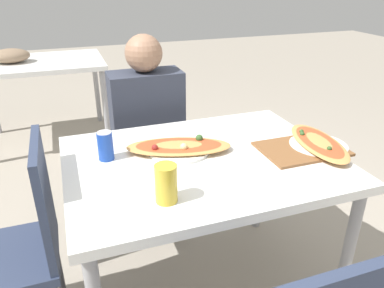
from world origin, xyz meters
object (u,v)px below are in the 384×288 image
dining_table (202,174)px  pizza_main (179,147)px  person_seated (148,121)px  chair_side_left (23,240)px  pizza_second (318,143)px  soda_can (105,146)px  drink_glass (166,184)px  chair_far_seated (145,142)px

dining_table → pizza_main: size_ratio=2.31×
dining_table → person_seated: person_seated is taller
chair_side_left → pizza_second: (1.30, -0.09, 0.27)m
soda_can → drink_glass: (0.15, -0.39, 0.01)m
dining_table → drink_glass: size_ratio=8.26×
chair_side_left → drink_glass: bearing=-118.2°
chair_far_seated → chair_side_left: size_ratio=1.00×
chair_far_seated → chair_side_left: 1.01m
chair_far_seated → pizza_main: 0.73m
person_seated → soda_can: size_ratio=9.53×
dining_table → person_seated: (-0.09, 0.66, 0.01)m
chair_far_seated → drink_glass: chair_far_seated is taller
person_seated → drink_glass: size_ratio=8.51×
chair_far_seated → chair_side_left: same height
pizza_main → pizza_second: size_ratio=1.09×
chair_far_seated → pizza_second: bearing=126.4°
chair_far_seated → soda_can: (-0.30, -0.64, 0.31)m
pizza_main → drink_glass: (-0.16, -0.36, 0.05)m
chair_side_left → drink_glass: chair_side_left is taller
chair_side_left → pizza_second: size_ratio=2.03×
chair_side_left → dining_table: bearing=-91.5°
person_seated → soda_can: person_seated is taller
soda_can → pizza_second: bearing=-12.4°
chair_side_left → chair_far_seated: bearing=-41.9°
chair_side_left → drink_glass: size_ratio=6.61×
pizza_main → pizza_second: 0.63m
dining_table → pizza_main: pizza_main is taller
dining_table → person_seated: size_ratio=0.97×
drink_glass → pizza_second: (0.77, 0.19, -0.05)m
person_seated → drink_glass: bearing=80.9°
person_seated → pizza_second: person_seated is taller
chair_side_left → person_seated: person_seated is taller
dining_table → chair_far_seated: (-0.09, 0.77, -0.17)m
chair_far_seated → soda_can: 0.78m
soda_can → drink_glass: size_ratio=0.89×
chair_far_seated → dining_table: bearing=96.6°
chair_side_left → pizza_main: bearing=-83.6°
dining_table → pizza_main: (-0.08, 0.10, 0.10)m
person_seated → dining_table: bearing=97.7°
chair_far_seated → soda_can: size_ratio=7.41×
chair_side_left → person_seated: 0.94m
dining_table → person_seated: 0.66m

